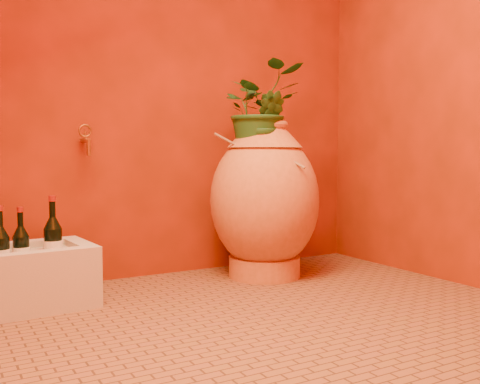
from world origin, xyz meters
TOP-DOWN VIEW (x-y plane):
  - floor at (0.00, 0.00)m, footprint 2.50×2.50m
  - wall_back at (0.00, 1.00)m, footprint 2.50×0.02m
  - wall_right at (1.25, 0.00)m, footprint 0.02×2.00m
  - amphora at (0.43, 0.65)m, footprint 0.76×0.76m
  - stone_basin at (-0.85, 0.66)m, footprint 0.62×0.45m
  - wine_bottle_a at (-0.72, 0.68)m, footprint 0.09×0.09m
  - wine_bottle_b at (-0.86, 0.67)m, footprint 0.07×0.07m
  - wine_bottle_c at (-0.95, 0.62)m, footprint 0.08×0.08m
  - wall_tap at (-0.50, 0.92)m, footprint 0.07×0.15m
  - plant_main at (0.40, 0.66)m, footprint 0.46×0.40m
  - plant_side at (0.39, 0.58)m, footprint 0.25×0.24m

SIDE VIEW (x-z plane):
  - floor at x=0.00m, z-range 0.00..0.00m
  - stone_basin at x=-0.85m, z-range -0.01..0.27m
  - wine_bottle_b at x=-0.86m, z-range 0.11..0.41m
  - wine_bottle_c at x=-0.95m, z-range 0.11..0.43m
  - wine_bottle_a at x=-0.72m, z-range 0.10..0.45m
  - amphora at x=0.43m, z-range 0.00..0.88m
  - wall_tap at x=-0.50m, z-range 0.69..0.86m
  - plant_side at x=0.39m, z-range 0.68..1.03m
  - plant_main at x=0.40m, z-range 0.69..1.20m
  - wall_back at x=0.00m, z-range 0.00..2.50m
  - wall_right at x=1.25m, z-range 0.00..2.50m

